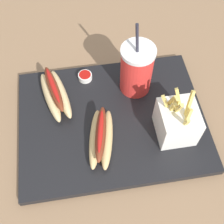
{
  "coord_description": "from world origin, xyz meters",
  "views": [
    {
      "loc": [
        0.06,
        0.37,
        0.66
      ],
      "look_at": [
        0.0,
        0.0,
        0.05
      ],
      "focal_mm": 47.46,
      "sensor_mm": 36.0,
      "label": 1
    }
  ],
  "objects_px": {
    "fries_basket": "(177,122)",
    "ketchup_cup_1": "(85,76)",
    "hot_dog_2": "(55,94)",
    "hot_dog_1": "(101,137)",
    "soda_cup": "(137,69)"
  },
  "relations": [
    {
      "from": "fries_basket",
      "to": "ketchup_cup_1",
      "type": "height_order",
      "value": "fries_basket"
    },
    {
      "from": "hot_dog_2",
      "to": "ketchup_cup_1",
      "type": "xyz_separation_m",
      "value": [
        -0.08,
        -0.06,
        -0.02
      ]
    },
    {
      "from": "fries_basket",
      "to": "ketchup_cup_1",
      "type": "xyz_separation_m",
      "value": [
        0.2,
        -0.2,
        -0.04
      ]
    },
    {
      "from": "hot_dog_2",
      "to": "ketchup_cup_1",
      "type": "bearing_deg",
      "value": -144.86
    },
    {
      "from": "hot_dog_1",
      "to": "hot_dog_2",
      "type": "bearing_deg",
      "value": -54.81
    },
    {
      "from": "ketchup_cup_1",
      "to": "hot_dog_2",
      "type": "bearing_deg",
      "value": 35.14
    },
    {
      "from": "fries_basket",
      "to": "hot_dog_2",
      "type": "bearing_deg",
      "value": -26.63
    },
    {
      "from": "fries_basket",
      "to": "hot_dog_1",
      "type": "xyz_separation_m",
      "value": [
        0.18,
        0.0,
        -0.02
      ]
    },
    {
      "from": "fries_basket",
      "to": "soda_cup",
      "type": "bearing_deg",
      "value": -65.65
    },
    {
      "from": "hot_dog_2",
      "to": "soda_cup",
      "type": "bearing_deg",
      "value": -177.42
    },
    {
      "from": "ketchup_cup_1",
      "to": "hot_dog_1",
      "type": "bearing_deg",
      "value": 94.86
    },
    {
      "from": "hot_dog_2",
      "to": "fries_basket",
      "type": "bearing_deg",
      "value": 153.37
    },
    {
      "from": "soda_cup",
      "to": "hot_dog_2",
      "type": "xyz_separation_m",
      "value": [
        0.21,
        0.01,
        -0.05
      ]
    },
    {
      "from": "hot_dog_1",
      "to": "ketchup_cup_1",
      "type": "height_order",
      "value": "hot_dog_1"
    },
    {
      "from": "fries_basket",
      "to": "hot_dog_2",
      "type": "height_order",
      "value": "fries_basket"
    }
  ]
}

